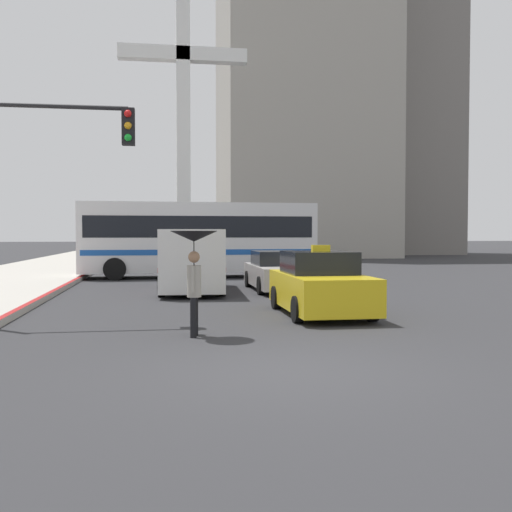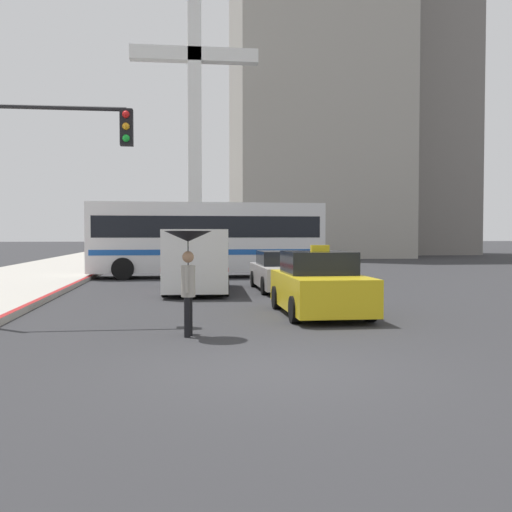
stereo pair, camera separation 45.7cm
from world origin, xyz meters
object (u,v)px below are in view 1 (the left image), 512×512
Objects in this scene: taxi at (320,286)px; monument_cross at (183,99)px; traffic_light at (37,162)px; sedan_red at (278,272)px; ambulance_van at (192,257)px; city_bus at (199,236)px; pedestrian_with_umbrella at (194,254)px.

monument_cross is at bearing -84.75° from taxi.
sedan_red is at bearing 46.11° from traffic_light.
monument_cross reaches higher than traffic_light.
ambulance_van is at bearing 61.96° from traffic_light.
monument_cross is at bearing 81.41° from traffic_light.
monument_cross is (-2.41, 26.23, 10.22)m from taxi.
monument_cross is at bearing -0.78° from city_bus.
ambulance_van is 1.10× the size of traffic_light.
traffic_light is (-6.64, -6.91, 2.89)m from sedan_red.
sedan_red is 0.44× the size of city_bus.
pedestrian_with_umbrella is at bearing -33.39° from traffic_light.
monument_cross is at bearing -82.56° from sedan_red.
taxi is at bearing 5.03° from traffic_light.
taxi is at bearing 116.85° from ambulance_van.
city_bus is 5.21× the size of pedestrian_with_umbrella.
taxi is at bearing -84.75° from monument_cross.
taxi is 6.88m from ambulance_van.
sedan_red is 22.54m from monument_cross.
pedestrian_with_umbrella is at bearing 69.49° from sedan_red.
city_bus reaches higher than taxi.
monument_cross is (4.05, 26.79, 7.40)m from traffic_light.
pedestrian_with_umbrella is (-3.20, -2.71, 0.87)m from taxi.
city_bus is at bearing 7.99° from pedestrian_with_umbrella.
sedan_red is (0.19, 6.34, -0.07)m from taxi.
traffic_light is (-6.46, -0.57, 2.82)m from taxi.
sedan_red is 0.84× the size of ambulance_van.
taxi is 0.21× the size of monument_cross.
traffic_light is at bearing -98.59° from monument_cross.
city_bus is at bearing 72.64° from traffic_light.
ambulance_van is 2.74× the size of pedestrian_with_umbrella.
city_bus is at bearing -89.04° from monument_cross.
monument_cross reaches higher than pedestrian_with_umbrella.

